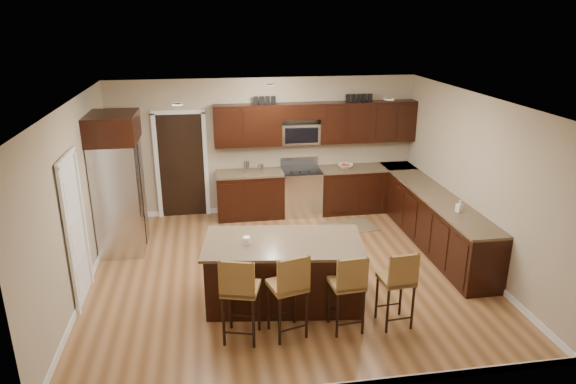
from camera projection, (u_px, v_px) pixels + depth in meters
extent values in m
plane|color=#906139|center=(287.00, 272.00, 8.07)|extent=(6.00, 6.00, 0.00)
plane|color=silver|center=(286.00, 100.00, 7.18)|extent=(6.00, 6.00, 0.00)
plane|color=tan|center=(265.00, 146.00, 10.19)|extent=(6.00, 0.00, 6.00)
plane|color=tan|center=(75.00, 202.00, 7.18)|extent=(0.00, 5.50, 5.50)
plane|color=tan|center=(475.00, 181.00, 8.07)|extent=(0.00, 5.50, 5.50)
cube|color=black|center=(250.00, 195.00, 10.16)|extent=(1.30, 0.60, 0.88)
cube|color=black|center=(366.00, 189.00, 10.51)|extent=(1.94, 0.60, 0.88)
cube|color=black|center=(438.00, 224.00, 8.77)|extent=(0.60, 3.35, 0.88)
cube|color=brown|center=(249.00, 173.00, 10.01)|extent=(1.30, 0.63, 0.04)
cube|color=brown|center=(367.00, 168.00, 10.36)|extent=(1.94, 0.63, 0.04)
cube|color=brown|center=(441.00, 199.00, 8.62)|extent=(0.63, 3.35, 0.04)
cube|color=black|center=(248.00, 125.00, 9.83)|extent=(1.30, 0.33, 0.80)
cube|color=black|center=(367.00, 122.00, 10.18)|extent=(1.94, 0.33, 0.80)
cube|color=black|center=(301.00, 111.00, 9.90)|extent=(0.76, 0.33, 0.30)
cube|color=silver|center=(301.00, 192.00, 10.31)|extent=(0.76, 0.64, 0.90)
cube|color=black|center=(301.00, 170.00, 10.16)|extent=(0.76, 0.60, 0.03)
cube|color=black|center=(304.00, 197.00, 10.03)|extent=(0.65, 0.01, 0.45)
cube|color=silver|center=(299.00, 161.00, 10.37)|extent=(0.76, 0.05, 0.18)
cube|color=silver|center=(300.00, 134.00, 10.07)|extent=(0.76, 0.31, 0.40)
cube|color=black|center=(182.00, 166.00, 10.04)|extent=(0.85, 0.03, 2.06)
cube|color=white|center=(75.00, 232.00, 7.01)|extent=(0.03, 0.80, 2.04)
cube|color=black|center=(284.00, 273.00, 7.12)|extent=(2.18, 1.29, 0.88)
cube|color=brown|center=(283.00, 243.00, 6.97)|extent=(2.29, 1.41, 0.04)
cube|color=black|center=(284.00, 298.00, 7.25)|extent=(2.09, 1.20, 0.09)
cube|color=olive|center=(241.00, 289.00, 6.22)|extent=(0.53, 0.53, 0.06)
cube|color=olive|center=(237.00, 280.00, 5.96)|extent=(0.42, 0.16, 0.46)
cylinder|color=black|center=(227.00, 324.00, 6.14)|extent=(0.04, 0.04, 0.66)
cylinder|color=black|center=(258.00, 321.00, 6.19)|extent=(0.04, 0.04, 0.66)
cylinder|color=black|center=(226.00, 308.00, 6.48)|extent=(0.04, 0.04, 0.66)
cylinder|color=black|center=(255.00, 305.00, 6.54)|extent=(0.04, 0.04, 0.66)
cube|color=olive|center=(287.00, 285.00, 6.31)|extent=(0.52, 0.52, 0.06)
cube|color=olive|center=(294.00, 276.00, 6.07)|extent=(0.42, 0.15, 0.45)
cylinder|color=black|center=(275.00, 320.00, 6.23)|extent=(0.04, 0.04, 0.66)
cylinder|color=black|center=(304.00, 317.00, 6.28)|extent=(0.04, 0.04, 0.66)
cylinder|color=black|center=(271.00, 304.00, 6.57)|extent=(0.04, 0.04, 0.66)
cylinder|color=black|center=(299.00, 302.00, 6.62)|extent=(0.04, 0.04, 0.66)
cube|color=olive|center=(347.00, 283.00, 6.43)|extent=(0.43, 0.43, 0.06)
cube|color=olive|center=(352.00, 275.00, 6.20)|extent=(0.40, 0.07, 0.43)
cylinder|color=black|center=(336.00, 315.00, 6.36)|extent=(0.03, 0.03, 0.62)
cylinder|color=black|center=(363.00, 313.00, 6.41)|extent=(0.03, 0.03, 0.62)
cylinder|color=black|center=(329.00, 301.00, 6.68)|extent=(0.03, 0.03, 0.62)
cylinder|color=black|center=(355.00, 299.00, 6.73)|extent=(0.03, 0.03, 0.62)
cube|color=silver|center=(120.00, 197.00, 8.59)|extent=(0.72, 0.95, 1.89)
cube|color=black|center=(142.00, 196.00, 8.64)|extent=(0.01, 0.02, 1.80)
cylinder|color=silver|center=(143.00, 192.00, 8.54)|extent=(0.02, 0.02, 0.84)
cylinder|color=silver|center=(144.00, 189.00, 8.69)|extent=(0.02, 0.02, 0.84)
cube|color=black|center=(112.00, 128.00, 8.20)|extent=(0.78, 1.01, 0.46)
cube|color=brown|center=(348.00, 227.00, 9.78)|extent=(1.12, 0.83, 0.01)
imported|color=silver|center=(345.00, 166.00, 10.27)|extent=(0.39, 0.39, 0.07)
imported|color=#B2B2B2|center=(459.00, 206.00, 7.98)|extent=(0.11, 0.11, 0.19)
cylinder|color=silver|center=(247.00, 167.00, 9.95)|extent=(0.12, 0.12, 0.22)
cylinder|color=silver|center=(261.00, 168.00, 10.01)|extent=(0.11, 0.11, 0.16)
cylinder|color=white|center=(247.00, 240.00, 6.88)|extent=(0.10, 0.10, 0.10)
cube|color=olive|center=(396.00, 279.00, 6.53)|extent=(0.43, 0.43, 0.06)
cube|color=olive|center=(404.00, 271.00, 6.29)|extent=(0.40, 0.07, 0.43)
cylinder|color=black|center=(386.00, 311.00, 6.45)|extent=(0.03, 0.03, 0.62)
cylinder|color=black|center=(412.00, 308.00, 6.50)|extent=(0.03, 0.03, 0.62)
cylinder|color=black|center=(377.00, 297.00, 6.77)|extent=(0.03, 0.03, 0.62)
cylinder|color=black|center=(402.00, 295.00, 6.82)|extent=(0.03, 0.03, 0.62)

